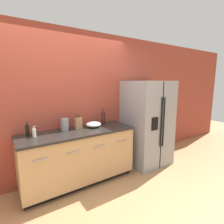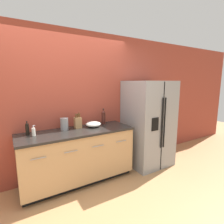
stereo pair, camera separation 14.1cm
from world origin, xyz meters
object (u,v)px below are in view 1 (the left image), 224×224
Objects in this scene: oil_bottle at (27,130)px; steel_canister at (65,124)px; knife_block at (78,123)px; soap_dispenser at (34,133)px; refrigerator at (147,123)px; wine_bottle at (103,117)px; mixing_bowl at (93,124)px.

oil_bottle is 0.99× the size of steel_canister.
knife_block is 0.23m from steel_canister.
steel_canister reaches higher than soap_dispenser.
refrigerator is 7.92× the size of steel_canister.
refrigerator is 8.02× the size of oil_bottle.
steel_canister is at bearing -178.95° from wine_bottle.
wine_bottle is 0.27m from mixing_bowl.
refrigerator is at bearing -5.67° from oil_bottle.
knife_block is 1.30× the size of oil_bottle.
refrigerator is 5.78× the size of wine_bottle.
steel_canister is (0.49, 0.10, 0.04)m from soap_dispenser.
refrigerator is at bearing -3.34° from soap_dispenser.
refrigerator is 6.40× the size of mixing_bowl.
refrigerator is 0.96m from wine_bottle.
mixing_bowl is at bearing -6.66° from steel_canister.
mixing_bowl is at bearing -10.89° from knife_block.
knife_block reaches higher than mixing_bowl.
oil_bottle is at bearing -179.98° from steel_canister.
wine_bottle reaches higher than mixing_bowl.
refrigerator is 10.68× the size of soap_dispenser.
oil_bottle is (-0.07, 0.10, 0.03)m from soap_dispenser.
wine_bottle is 1.85× the size of soap_dispenser.
mixing_bowl is at bearing -3.14° from oil_bottle.
wine_bottle is at bearing 0.61° from oil_bottle.
soap_dispenser is at bearing -168.95° from steel_canister.
refrigerator reaches higher than knife_block.
wine_bottle is 1.37× the size of steel_canister.
knife_block is 0.52m from wine_bottle.
knife_block is 0.28m from mixing_bowl.
mixing_bowl is at bearing -163.71° from wine_bottle.
soap_dispenser is at bearing -177.87° from mixing_bowl.
soap_dispenser is 0.74× the size of steel_canister.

